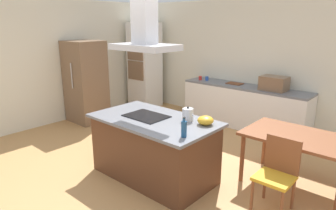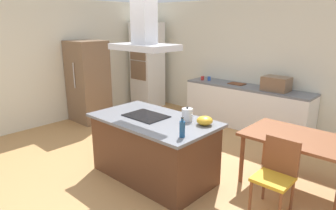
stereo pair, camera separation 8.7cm
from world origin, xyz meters
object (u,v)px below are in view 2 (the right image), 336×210
coffee_mug_red (202,78)px  coffee_mug_blue (209,79)px  countertop_microwave (276,84)px  wall_oven_stack (147,65)px  dining_table (299,142)px  chair_facing_island (277,171)px  olive_oil_bottle (182,129)px  cooktop (146,116)px  cutting_board (237,84)px  refrigerator (88,81)px  range_hood (144,31)px  mixing_bowl (205,121)px  tea_kettle (187,115)px

coffee_mug_red → coffee_mug_blue: same height
countertop_microwave → wall_oven_stack: (-3.43, -0.23, 0.06)m
dining_table → chair_facing_island: 0.68m
coffee_mug_red → dining_table: coffee_mug_red is taller
olive_oil_bottle → coffee_mug_red: size_ratio=2.74×
cooktop → cutting_board: bearing=94.2°
olive_oil_bottle → chair_facing_island: size_ratio=0.28×
coffee_mug_blue → wall_oven_stack: size_ratio=0.04×
cooktop → wall_oven_stack: wall_oven_stack is taller
refrigerator → range_hood: bearing=-17.0°
mixing_bowl → cutting_board: mixing_bowl is taller
chair_facing_island → range_hood: 2.44m
tea_kettle → coffee_mug_red: 3.02m
countertop_microwave → dining_table: size_ratio=0.36×
cooktop → chair_facing_island: size_ratio=0.67×
dining_table → countertop_microwave: bearing=122.2°
cooktop → mixing_bowl: bearing=17.9°
wall_oven_stack → mixing_bowl: bearing=-33.4°
olive_oil_bottle → tea_kettle: bearing=123.4°
range_hood → tea_kettle: bearing=23.7°
cooktop → chair_facing_island: (1.80, 0.43, -0.40)m
tea_kettle → refrigerator: 3.45m
mixing_bowl → coffee_mug_blue: size_ratio=2.40×
tea_kettle → olive_oil_bottle: 0.61m
mixing_bowl → countertop_microwave: bearing=93.6°
dining_table → range_hood: 2.55m
mixing_bowl → refrigerator: size_ratio=0.12×
cutting_board → chair_facing_island: (2.02, -2.50, -0.40)m
tea_kettle → coffee_mug_blue: tea_kettle is taller
tea_kettle → coffee_mug_blue: size_ratio=2.26×
cooktop → refrigerator: (-2.83, 0.87, 0.00)m
coffee_mug_red → refrigerator: (-1.78, -1.93, -0.03)m
tea_kettle → dining_table: bearing=34.6°
olive_oil_bottle → countertop_microwave: bearing=94.1°
tea_kettle → mixing_bowl: bearing=5.2°
cooktop → tea_kettle: 0.62m
tea_kettle → cutting_board: size_ratio=0.60×
coffee_mug_blue → coffee_mug_red: bearing=-155.8°
mixing_bowl → coffee_mug_red: (-1.89, 2.53, -0.01)m
olive_oil_bottle → cutting_board: 3.38m
tea_kettle → refrigerator: bearing=169.7°
olive_oil_bottle → coffee_mug_red: bearing=122.5°
olive_oil_bottle → wall_oven_stack: bearing=141.5°
coffee_mug_red → tea_kettle: bearing=-57.7°
countertop_microwave → range_hood: 3.14m
wall_oven_stack → coffee_mug_blue: bearing=6.8°
countertop_microwave → coffee_mug_red: size_ratio=5.56×
coffee_mug_blue → wall_oven_stack: bearing=-173.2°
coffee_mug_blue → cutting_board: bearing=5.4°
tea_kettle → range_hood: 1.27m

